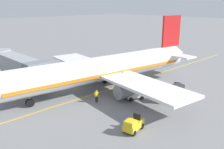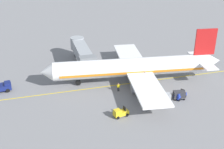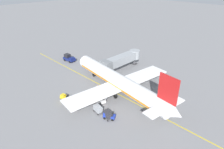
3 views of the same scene
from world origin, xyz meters
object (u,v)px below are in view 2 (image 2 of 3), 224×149
at_px(baggage_tug_spare, 120,113).
at_px(baggage_cart_second_in_train, 179,94).
at_px(parked_airliner, 134,67).
at_px(baggage_cart_front, 165,97).
at_px(jet_bridge, 82,52).
at_px(baggage_tug_trailing, 145,91).
at_px(ground_crew_wing_walker, 118,87).
at_px(baggage_tug_lead, 180,95).

distance_m(baggage_tug_spare, baggage_cart_second_in_train, 12.39).
bearing_deg(parked_airliner, baggage_cart_front, -164.13).
distance_m(jet_bridge, baggage_tug_trailing, 19.24).
bearing_deg(baggage_cart_front, ground_crew_wing_walker, 49.09).
bearing_deg(baggage_tug_trailing, baggage_cart_second_in_train, -120.82).
relative_size(parked_airliner, baggage_cart_second_in_train, 12.56).
xyz_separation_m(baggage_tug_lead, ground_crew_wing_walker, (5.76, 10.14, 0.24)).
bearing_deg(baggage_tug_trailing, ground_crew_wing_walker, 59.22).
height_order(parked_airliner, ground_crew_wing_walker, parked_airliner).
bearing_deg(ground_crew_wing_walker, jet_bridge, 17.42).
xyz_separation_m(baggage_cart_second_in_train, ground_crew_wing_walker, (5.90, 9.90, 0.00)).
distance_m(jet_bridge, baggage_cart_front, 23.28).
relative_size(jet_bridge, baggage_cart_front, 5.36).
xyz_separation_m(parked_airliner, baggage_tug_lead, (-9.01, -5.84, -2.47)).
relative_size(parked_airliner, ground_crew_wing_walker, 22.09).
relative_size(baggage_tug_trailing, baggage_cart_front, 0.93).
height_order(parked_airliner, jet_bridge, parked_airliner).
height_order(baggage_tug_lead, ground_crew_wing_walker, ground_crew_wing_walker).
bearing_deg(baggage_tug_lead, baggage_tug_spare, 102.44).
distance_m(baggage_tug_lead, ground_crew_wing_walker, 11.66).
bearing_deg(jet_bridge, baggage_tug_lead, -143.79).
bearing_deg(baggage_tug_spare, parked_airliner, -29.02).
bearing_deg(baggage_tug_lead, parked_airliner, 32.95).
distance_m(jet_bridge, ground_crew_wing_walker, 15.05).
distance_m(baggage_cart_front, baggage_cart_second_in_train, 2.97).
xyz_separation_m(jet_bridge, baggage_cart_second_in_train, (-20.06, -14.34, -2.51)).
bearing_deg(parked_airliner, baggage_tug_spare, 150.98).
xyz_separation_m(baggage_tug_trailing, ground_crew_wing_walker, (2.67, 4.48, 0.24)).
relative_size(parked_airliner, jet_bridge, 2.34).
height_order(baggage_tug_trailing, baggage_cart_front, baggage_tug_trailing).
xyz_separation_m(baggage_tug_trailing, baggage_cart_second_in_train, (-3.23, -5.42, 0.24)).
xyz_separation_m(parked_airliner, ground_crew_wing_walker, (-3.26, 4.30, -2.23)).
distance_m(baggage_tug_lead, baggage_tug_trailing, 6.45).
bearing_deg(baggage_cart_second_in_train, baggage_cart_front, 92.00).
bearing_deg(parked_airliner, baggage_cart_second_in_train, -148.55).
distance_m(baggage_tug_lead, baggage_cart_front, 3.23).
bearing_deg(baggage_cart_second_in_train, parked_airliner, 31.45).
height_order(baggage_tug_lead, baggage_cart_front, baggage_tug_lead).
bearing_deg(baggage_tug_trailing, baggage_tug_lead, -118.62).
bearing_deg(baggage_tug_spare, baggage_cart_front, -74.84).
distance_m(baggage_tug_trailing, baggage_cart_front, 4.15).
bearing_deg(baggage_cart_front, baggage_tug_spare, 105.16).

